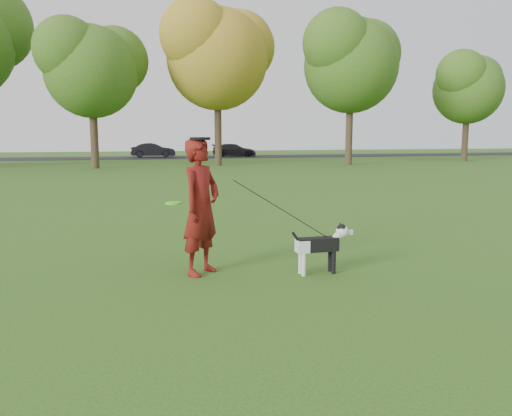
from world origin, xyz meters
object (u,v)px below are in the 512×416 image
object	(u,v)px
man	(201,207)
car_right	(234,150)
car_mid	(153,150)
dog	(322,243)

from	to	relation	value
man	car_right	world-z (taller)	man
car_mid	dog	bearing A→B (deg)	-177.63
dog	man	bearing A→B (deg)	165.47
man	car_mid	distance (m)	40.20
man	dog	distance (m)	1.85
dog	car_mid	size ratio (longest dim) A/B	0.24
dog	car_mid	xyz separation A→B (m)	(-0.01, 40.61, 0.23)
car_right	car_mid	bearing A→B (deg)	97.64
car_mid	man	bearing A→B (deg)	179.93
dog	car_right	bearing A→B (deg)	79.32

